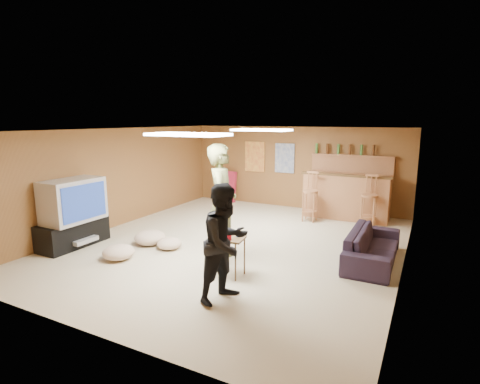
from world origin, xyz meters
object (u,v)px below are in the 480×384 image
at_px(tray_table, 229,256).
at_px(person_black, 226,243).
at_px(person_olive, 222,203).
at_px(sofa, 373,246).
at_px(bar_counter, 346,196).
at_px(tv_body, 73,200).

bearing_deg(tray_table, person_black, -63.73).
relative_size(person_olive, person_black, 1.26).
bearing_deg(person_black, sofa, -18.51).
relative_size(bar_counter, person_olive, 1.00).
bearing_deg(bar_counter, person_olive, -109.12).
relative_size(person_black, tray_table, 2.60).
height_order(tv_body, bar_counter, tv_body).
height_order(person_olive, sofa, person_olive).
bearing_deg(bar_counter, sofa, -69.53).
bearing_deg(tv_body, person_olive, 13.22).
bearing_deg(tray_table, sofa, 40.11).
distance_m(bar_counter, sofa, 2.90).
xyz_separation_m(person_black, tray_table, (-0.35, 0.70, -0.49)).
distance_m(tv_body, person_olive, 2.92).
bearing_deg(sofa, bar_counter, 19.92).
height_order(person_olive, tray_table, person_olive).
bearing_deg(sofa, person_olive, 114.48).
relative_size(person_olive, tray_table, 3.27).
xyz_separation_m(person_olive, person_black, (0.76, -1.23, -0.21)).
distance_m(person_olive, person_black, 1.46).
relative_size(tv_body, sofa, 0.59).
relative_size(bar_counter, person_black, 1.26).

